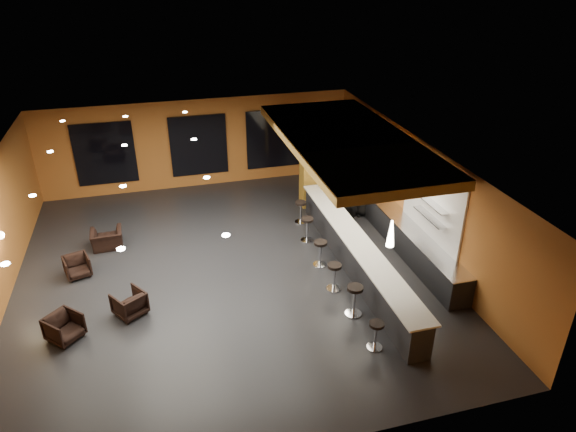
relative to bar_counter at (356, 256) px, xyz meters
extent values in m
cube|color=#232326|center=(-3.65, 1.00, -0.55)|extent=(12.00, 13.00, 0.10)
cube|color=black|center=(-3.65, 1.00, 3.05)|extent=(12.00, 13.00, 0.10)
cube|color=#A55E25|center=(-3.65, 7.55, 1.25)|extent=(12.00, 0.10, 3.50)
cube|color=#A55E25|center=(-3.65, -5.55, 1.25)|extent=(12.00, 0.10, 3.50)
cube|color=#A55E25|center=(2.40, 1.00, 1.25)|extent=(0.10, 13.00, 3.50)
cube|color=olive|center=(0.35, 2.00, 2.86)|extent=(3.60, 8.00, 0.28)
cube|color=black|center=(-7.15, 7.44, 1.20)|extent=(2.20, 0.06, 2.40)
cube|color=black|center=(-3.65, 7.44, 1.20)|extent=(2.20, 0.06, 2.40)
cube|color=black|center=(-0.65, 7.44, 1.20)|extent=(2.20, 0.06, 2.40)
cube|color=white|center=(2.31, 0.00, 1.50)|extent=(0.06, 3.20, 2.40)
cube|color=black|center=(0.00, 0.00, 0.00)|extent=(0.60, 8.00, 1.00)
cube|color=silver|center=(0.00, 0.00, 0.52)|extent=(0.78, 8.10, 0.05)
cube|color=black|center=(2.00, 0.50, -0.07)|extent=(0.70, 6.00, 0.86)
cube|color=silver|center=(2.00, 0.50, 0.39)|extent=(0.72, 6.00, 0.03)
cube|color=silver|center=(2.17, -0.20, 1.10)|extent=(0.30, 1.50, 0.03)
cube|color=silver|center=(2.17, -0.20, 1.55)|extent=(0.30, 1.50, 0.03)
cube|color=olive|center=(0.00, 4.60, 1.25)|extent=(0.60, 0.60, 3.50)
sphere|color=#FFE5B2|center=(-9.53, 1.50, 1.30)|extent=(0.22, 0.22, 0.22)
cone|color=white|center=(0.00, -2.00, 1.85)|extent=(0.20, 0.20, 0.70)
cone|color=white|center=(0.00, 0.50, 1.85)|extent=(0.20, 0.20, 0.70)
cone|color=white|center=(0.00, 3.00, 1.85)|extent=(0.20, 0.20, 0.70)
imported|color=black|center=(0.88, 2.76, 0.34)|extent=(0.72, 0.61, 1.69)
imported|color=black|center=(0.98, 2.92, 0.28)|extent=(0.83, 0.69, 1.56)
imported|color=black|center=(1.60, 3.31, 0.30)|extent=(0.86, 0.65, 1.60)
imported|color=black|center=(-7.96, -0.96, -0.16)|extent=(1.04, 1.04, 0.68)
imported|color=black|center=(-6.43, -0.38, -0.16)|extent=(1.01, 1.02, 0.67)
imported|color=black|center=(-7.90, 1.87, -0.18)|extent=(0.85, 0.87, 0.63)
imported|color=black|center=(-7.13, 3.32, -0.19)|extent=(0.99, 0.87, 0.62)
cylinder|color=silver|center=(-0.79, -3.25, -0.49)|extent=(0.38, 0.38, 0.03)
cylinder|color=silver|center=(-0.79, -3.25, -0.15)|extent=(0.07, 0.07, 0.66)
cylinder|color=black|center=(-0.79, -3.25, 0.21)|extent=(0.36, 0.36, 0.08)
cylinder|color=silver|center=(-0.81, -1.92, -0.48)|extent=(0.44, 0.44, 0.03)
cylinder|color=silver|center=(-0.81, -1.92, -0.09)|extent=(0.08, 0.08, 0.77)
cylinder|color=black|center=(-0.81, -1.92, 0.32)|extent=(0.42, 0.42, 0.09)
cylinder|color=silver|center=(-0.93, -0.73, -0.48)|extent=(0.41, 0.41, 0.03)
cylinder|color=silver|center=(-0.93, -0.73, -0.12)|extent=(0.07, 0.07, 0.72)
cylinder|color=black|center=(-0.93, -0.73, 0.27)|extent=(0.39, 0.39, 0.08)
cylinder|color=silver|center=(-0.91, 0.56, -0.48)|extent=(0.41, 0.41, 0.03)
cylinder|color=silver|center=(-0.91, 0.56, -0.12)|extent=(0.07, 0.07, 0.72)
cylinder|color=black|center=(-0.91, 0.56, 0.27)|extent=(0.39, 0.39, 0.08)
cylinder|color=silver|center=(-0.85, 2.06, -0.48)|extent=(0.42, 0.42, 0.03)
cylinder|color=silver|center=(-0.85, 2.06, -0.11)|extent=(0.07, 0.07, 0.73)
cylinder|color=black|center=(-0.85, 2.06, 0.28)|extent=(0.40, 0.40, 0.08)
cylinder|color=silver|center=(-0.69, 3.35, -0.48)|extent=(0.40, 0.40, 0.03)
cylinder|color=silver|center=(-0.69, 3.35, -0.13)|extent=(0.07, 0.07, 0.70)
cylinder|color=black|center=(-0.69, 3.35, 0.25)|extent=(0.38, 0.38, 0.08)
camera|label=1|loc=(-5.28, -11.84, 7.98)|focal=32.00mm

